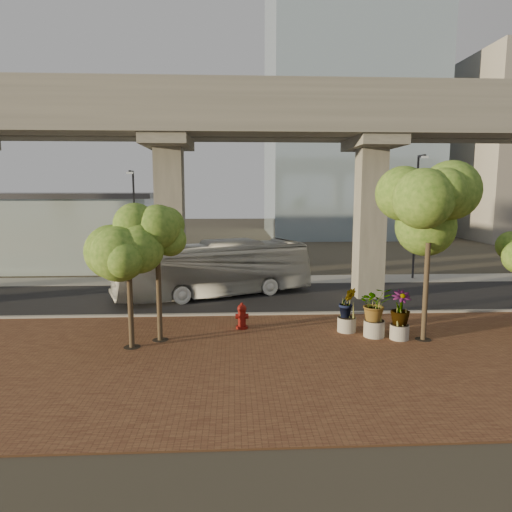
{
  "coord_description": "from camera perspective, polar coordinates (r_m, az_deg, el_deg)",
  "views": [
    {
      "loc": [
        -2.28,
        -25.25,
        6.57
      ],
      "look_at": [
        -0.98,
        0.5,
        2.82
      ],
      "focal_mm": 32.0,
      "sensor_mm": 36.0,
      "label": 1
    }
  ],
  "objects": [
    {
      "name": "planter_front",
      "position": [
        21.06,
        14.65,
        -6.1
      ],
      "size": [
        2.07,
        2.07,
        2.28
      ],
      "color": "gray",
      "rests_on": "ground"
    },
    {
      "name": "curb_strip",
      "position": [
        24.25,
        2.64,
        -7.27
      ],
      "size": [
        70.0,
        0.25,
        0.16
      ],
      "primitive_type": "cube",
      "color": "#A09D95",
      "rests_on": "ground"
    },
    {
      "name": "planter_left",
      "position": [
        21.52,
        11.33,
        -6.0
      ],
      "size": [
        1.9,
        1.9,
        2.09
      ],
      "color": "#A39C93",
      "rests_on": "ground"
    },
    {
      "name": "ground",
      "position": [
        26.19,
        2.22,
        -6.27
      ],
      "size": [
        160.0,
        160.0,
        0.0
      ],
      "primitive_type": "plane",
      "color": "#393529",
      "rests_on": "ground"
    },
    {
      "name": "streetlamp_west",
      "position": [
        31.83,
        -14.96,
        4.34
      ],
      "size": [
        0.39,
        1.13,
        7.78
      ],
      "color": "#2D2E32",
      "rests_on": "ground"
    },
    {
      "name": "brick_plaza",
      "position": [
        18.59,
        4.45,
        -12.36
      ],
      "size": [
        70.0,
        13.0,
        0.06
      ],
      "primitive_type": "cube",
      "color": "brown",
      "rests_on": "ground"
    },
    {
      "name": "planter_right",
      "position": [
        21.01,
        17.6,
        -6.45
      ],
      "size": [
        2.03,
        2.03,
        2.17
      ],
      "color": "#B0AB9F",
      "rests_on": "ground"
    },
    {
      "name": "street_tree_near_west",
      "position": [
        19.76,
        -12.26,
        2.53
      ],
      "size": [
        3.08,
        3.08,
        6.03
      ],
      "color": "#493B2A",
      "rests_on": "ground"
    },
    {
      "name": "far_sidewalk",
      "position": [
        33.48,
        1.08,
        -3.0
      ],
      "size": [
        90.0,
        3.0,
        0.06
      ],
      "primitive_type": "cube",
      "color": "#A09D95",
      "rests_on": "ground"
    },
    {
      "name": "street_tree_near_east",
      "position": [
        20.65,
        20.92,
        5.09
      ],
      "size": [
        4.42,
        4.42,
        7.59
      ],
      "color": "#493B2A",
      "rests_on": "ground"
    },
    {
      "name": "streetlamp_east",
      "position": [
        35.27,
        19.44,
        5.64
      ],
      "size": [
        0.44,
        1.3,
        8.98
      ],
      "color": "#2E2E33",
      "rests_on": "ground"
    },
    {
      "name": "asphalt_road",
      "position": [
        28.12,
        1.86,
        -5.2
      ],
      "size": [
        90.0,
        8.0,
        0.04
      ],
      "primitive_type": "cube",
      "color": "black",
      "rests_on": "ground"
    },
    {
      "name": "station_pavilion",
      "position": [
        45.02,
        -26.09,
        3.16
      ],
      "size": [
        23.0,
        13.0,
        6.3
      ],
      "color": "silver",
      "rests_on": "ground"
    },
    {
      "name": "fire_hydrant",
      "position": [
        21.75,
        -1.77,
        -7.52
      ],
      "size": [
        0.62,
        0.56,
        1.24
      ],
      "color": "maroon",
      "rests_on": "ground"
    },
    {
      "name": "street_tree_far_west",
      "position": [
        19.14,
        -15.72,
        1.56
      ],
      "size": [
        3.5,
        3.5,
        5.99
      ],
      "color": "#493B2A",
      "rests_on": "ground"
    },
    {
      "name": "transit_viaduct",
      "position": [
        27.35,
        1.93,
        9.77
      ],
      "size": [
        72.0,
        5.6,
        12.4
      ],
      "color": "gray",
      "rests_on": "ground"
    },
    {
      "name": "transit_bus",
      "position": [
        28.28,
        -5.31,
        -1.67
      ],
      "size": [
        12.46,
        7.01,
        3.41
      ],
      "primitive_type": "imported",
      "rotation": [
        0.0,
        0.0,
        1.93
      ],
      "color": "silver",
      "rests_on": "ground"
    }
  ]
}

